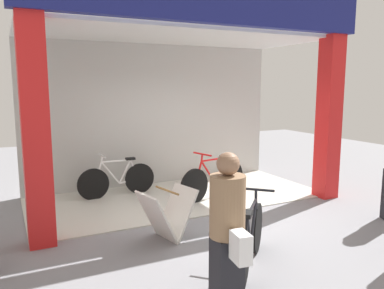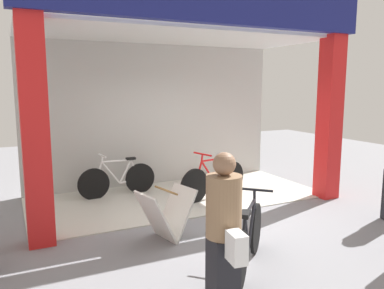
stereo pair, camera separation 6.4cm
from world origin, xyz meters
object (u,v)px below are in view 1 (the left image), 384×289
at_px(sandwich_board_sign, 167,214).
at_px(pedestrian_2, 228,239).
at_px(bicycle_inside_1, 214,180).
at_px(bicycle_parked_0, 251,240).
at_px(bicycle_inside_0, 117,180).

relative_size(sandwich_board_sign, pedestrian_2, 0.52).
bearing_deg(bicycle_inside_1, bicycle_parked_0, -110.80).
relative_size(bicycle_parked_0, sandwich_board_sign, 1.46).
distance_m(bicycle_inside_0, pedestrian_2, 4.58).
xyz_separation_m(bicycle_inside_0, sandwich_board_sign, (0.06, -2.44, 0.02)).
height_order(bicycle_inside_1, bicycle_parked_0, bicycle_inside_1).
relative_size(bicycle_inside_1, sandwich_board_sign, 1.94).
bearing_deg(bicycle_inside_0, sandwich_board_sign, -88.60).
bearing_deg(sandwich_board_sign, pedestrian_2, -97.59).
bearing_deg(pedestrian_2, bicycle_inside_0, 87.20).
bearing_deg(sandwich_board_sign, bicycle_inside_0, 91.40).
bearing_deg(bicycle_inside_1, pedestrian_2, -117.72).
xyz_separation_m(bicycle_inside_1, sandwich_board_sign, (-1.60, -1.47, -0.01)).
distance_m(bicycle_parked_0, pedestrian_2, 1.25).
height_order(bicycle_inside_0, bicycle_parked_0, bicycle_parked_0).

